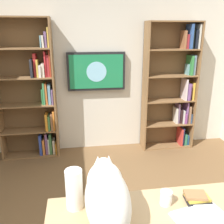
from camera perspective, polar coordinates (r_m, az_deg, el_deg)
name	(u,v)px	position (r m, az deg, el deg)	size (l,w,h in m)	color
wall_back	(99,66)	(3.93, -2.96, 10.47)	(4.52, 0.06, 2.70)	beige
bookshelf_left	(175,87)	(4.12, 14.24, 5.52)	(0.83, 0.28, 2.01)	brown
bookshelf_right	(33,94)	(3.87, -17.63, 3.85)	(0.84, 0.28, 2.06)	brown
wall_mounted_tv	(96,71)	(3.85, -3.61, 9.26)	(0.89, 0.07, 0.58)	black
cat	(107,194)	(1.55, -1.26, -18.32)	(0.29, 0.67, 0.35)	white
open_binder	(201,218)	(1.74, 19.79, -21.83)	(0.37, 0.28, 0.02)	white
paper_towel_roll	(74,189)	(1.68, -8.66, -17.07)	(0.11, 0.11, 0.27)	white
coffee_mug	(166,198)	(1.77, 12.27, -18.65)	(0.08, 0.08, 0.10)	white
desk_book_stack	(197,198)	(1.86, 18.85, -18.07)	(0.19, 0.13, 0.06)	black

